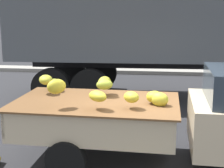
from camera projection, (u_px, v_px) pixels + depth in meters
ground at (153, 165)px, 5.86m from camera, size 220.00×220.00×0.00m
curb_strip at (155, 72)px, 14.62m from camera, size 80.00×0.80×0.16m
pickup_truck at (214, 118)px, 5.58m from camera, size 5.03×1.92×1.70m
semi_trailer at (218, 14)px, 9.72m from camera, size 12.08×2.99×3.95m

